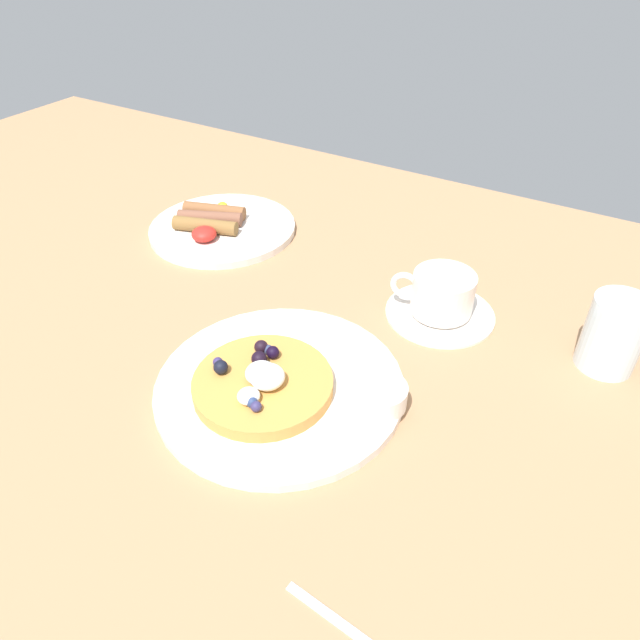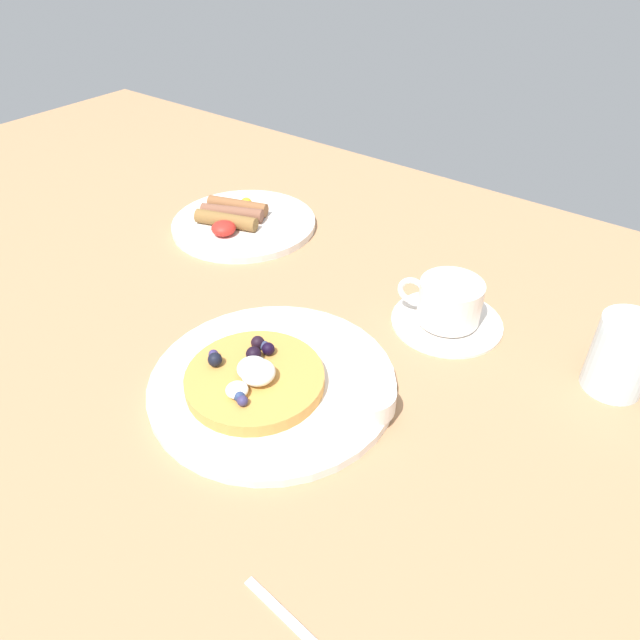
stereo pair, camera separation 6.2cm
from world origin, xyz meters
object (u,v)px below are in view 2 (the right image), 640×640
at_px(breakfast_plate, 244,224).
at_px(water_glass, 622,355).
at_px(pancake_plate, 273,383).
at_px(syrup_ramekin, 369,399).
at_px(coffee_cup, 449,300).
at_px(coffee_saucer, 447,321).

xyz_separation_m(breakfast_plate, water_glass, (0.60, -0.03, 0.04)).
bearing_deg(pancake_plate, syrup_ramekin, 13.90).
height_order(pancake_plate, water_glass, water_glass).
xyz_separation_m(pancake_plate, breakfast_plate, (-0.29, 0.26, 0.00)).
bearing_deg(breakfast_plate, coffee_cup, -4.86).
xyz_separation_m(breakfast_plate, coffee_saucer, (0.39, -0.03, -0.00)).
height_order(syrup_ramekin, coffee_cup, coffee_cup).
bearing_deg(breakfast_plate, coffee_saucer, -4.79).
height_order(coffee_saucer, water_glass, water_glass).
bearing_deg(syrup_ramekin, breakfast_plate, 149.83).
height_order(breakfast_plate, coffee_cup, coffee_cup).
bearing_deg(coffee_saucer, water_glass, 2.19).
bearing_deg(coffee_saucer, syrup_ramekin, -87.69).
xyz_separation_m(pancake_plate, water_glass, (0.31, 0.23, 0.04)).
bearing_deg(pancake_plate, breakfast_plate, 137.95).
distance_m(pancake_plate, coffee_cup, 0.25).
distance_m(syrup_ramekin, water_glass, 0.29).
height_order(coffee_cup, water_glass, water_glass).
relative_size(breakfast_plate, coffee_saucer, 1.64).
relative_size(pancake_plate, coffee_saucer, 1.95).
relative_size(coffee_saucer, coffee_cup, 1.32).
distance_m(syrup_ramekin, coffee_cup, 0.20).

